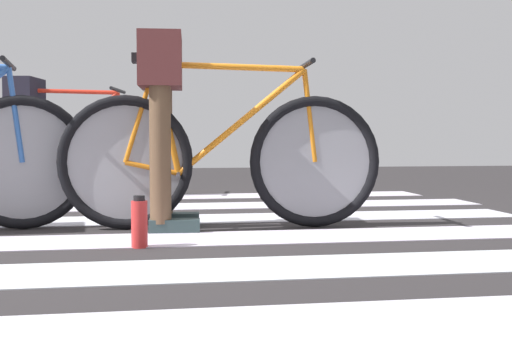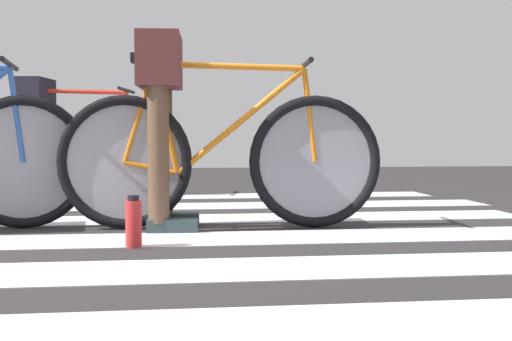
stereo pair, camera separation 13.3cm
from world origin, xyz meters
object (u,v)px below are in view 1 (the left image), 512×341
water_bottle (139,223)px  cyclist_1_of_3 (162,104)px  bicycle_3_of_3 (64,150)px  bicycle_1_of_3 (221,157)px  cyclist_3_of_3 (26,120)px

water_bottle → cyclist_1_of_3: bearing=78.8°
cyclist_1_of_3 → water_bottle: (-0.12, -0.59, -0.56)m
water_bottle → bicycle_3_of_3: bearing=103.5°
bicycle_1_of_3 → bicycle_3_of_3: 2.41m
cyclist_1_of_3 → bicycle_3_of_3: bearing=113.3°
cyclist_1_of_3 → water_bottle: size_ratio=4.42×
bicycle_1_of_3 → cyclist_1_of_3: cyclist_1_of_3 is taller
cyclist_1_of_3 → water_bottle: bearing=-97.6°
bicycle_3_of_3 → water_bottle: bicycle_3_of_3 is taller
cyclist_1_of_3 → cyclist_3_of_3: size_ratio=1.05×
bicycle_1_of_3 → bicycle_3_of_3: same height
bicycle_3_of_3 → cyclist_3_of_3: cyclist_3_of_3 is taller
cyclist_3_of_3 → water_bottle: 2.98m
cyclist_1_of_3 → bicycle_3_of_3: 2.28m
bicycle_1_of_3 → cyclist_1_of_3: 0.42m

